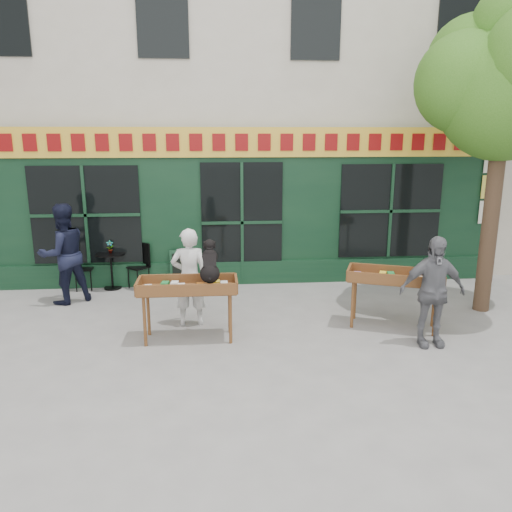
{
  "coord_description": "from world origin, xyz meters",
  "views": [
    {
      "loc": [
        -0.6,
        -8.04,
        3.15
      ],
      "look_at": [
        0.14,
        0.5,
        1.06
      ],
      "focal_mm": 35.0,
      "sensor_mm": 36.0,
      "label": 1
    }
  ],
  "objects_px": {
    "dog": "(210,260)",
    "woman": "(189,277)",
    "bistro_table": "(111,264)",
    "man_left": "(63,254)",
    "book_cart_center": "(188,289)",
    "book_cart_right": "(395,280)",
    "man_right": "(432,292)"
  },
  "relations": [
    {
      "from": "book_cart_center",
      "to": "dog",
      "type": "height_order",
      "value": "dog"
    },
    {
      "from": "book_cart_center",
      "to": "dog",
      "type": "distance_m",
      "value": 0.59
    },
    {
      "from": "book_cart_center",
      "to": "book_cart_right",
      "type": "bearing_deg",
      "value": 4.07
    },
    {
      "from": "bistro_table",
      "to": "book_cart_center",
      "type": "bearing_deg",
      "value": -58.56
    },
    {
      "from": "dog",
      "to": "man_right",
      "type": "height_order",
      "value": "man_right"
    },
    {
      "from": "book_cart_right",
      "to": "bistro_table",
      "type": "distance_m",
      "value": 5.73
    },
    {
      "from": "dog",
      "to": "book_cart_center",
      "type": "bearing_deg",
      "value": 172.14
    },
    {
      "from": "dog",
      "to": "book_cart_right",
      "type": "bearing_deg",
      "value": 5.45
    },
    {
      "from": "man_right",
      "to": "man_left",
      "type": "xyz_separation_m",
      "value": [
        -6.1,
        2.53,
        0.1
      ]
    },
    {
      "from": "book_cart_center",
      "to": "man_right",
      "type": "distance_m",
      "value": 3.72
    },
    {
      "from": "book_cart_right",
      "to": "book_cart_center",
      "type": "bearing_deg",
      "value": -154.89
    },
    {
      "from": "woman",
      "to": "book_cart_right",
      "type": "height_order",
      "value": "woman"
    },
    {
      "from": "bistro_table",
      "to": "book_cart_right",
      "type": "bearing_deg",
      "value": -26.92
    },
    {
      "from": "book_cart_center",
      "to": "man_left",
      "type": "relative_size",
      "value": 0.79
    },
    {
      "from": "book_cart_center",
      "to": "book_cart_right",
      "type": "distance_m",
      "value": 3.39
    },
    {
      "from": "man_left",
      "to": "book_cart_center",
      "type": "bearing_deg",
      "value": 104.08
    },
    {
      "from": "book_cart_right",
      "to": "man_left",
      "type": "xyz_separation_m",
      "value": [
        -5.8,
        1.78,
        0.13
      ]
    },
    {
      "from": "man_left",
      "to": "man_right",
      "type": "bearing_deg",
      "value": 121.18
    },
    {
      "from": "dog",
      "to": "bistro_table",
      "type": "relative_size",
      "value": 0.79
    },
    {
      "from": "book_cart_right",
      "to": "man_right",
      "type": "height_order",
      "value": "man_right"
    },
    {
      "from": "book_cart_center",
      "to": "man_left",
      "type": "bearing_deg",
      "value": 140.65
    },
    {
      "from": "dog",
      "to": "book_cart_right",
      "type": "height_order",
      "value": "dog"
    },
    {
      "from": "book_cart_center",
      "to": "dog",
      "type": "xyz_separation_m",
      "value": [
        0.35,
        -0.05,
        0.47
      ]
    },
    {
      "from": "dog",
      "to": "man_left",
      "type": "height_order",
      "value": "man_left"
    },
    {
      "from": "book_cart_center",
      "to": "bistro_table",
      "type": "relative_size",
      "value": 1.98
    },
    {
      "from": "book_cart_center",
      "to": "woman",
      "type": "relative_size",
      "value": 0.9
    },
    {
      "from": "bistro_table",
      "to": "man_left",
      "type": "xyz_separation_m",
      "value": [
        -0.7,
        -0.81,
        0.41
      ]
    },
    {
      "from": "book_cart_right",
      "to": "dog",
      "type": "bearing_deg",
      "value": -153.52
    },
    {
      "from": "dog",
      "to": "woman",
      "type": "relative_size",
      "value": 0.36
    },
    {
      "from": "dog",
      "to": "woman",
      "type": "distance_m",
      "value": 0.91
    },
    {
      "from": "book_cart_right",
      "to": "man_right",
      "type": "xyz_separation_m",
      "value": [
        0.3,
        -0.75,
        0.03
      ]
    },
    {
      "from": "book_cart_center",
      "to": "dog",
      "type": "bearing_deg",
      "value": -7.86
    }
  ]
}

